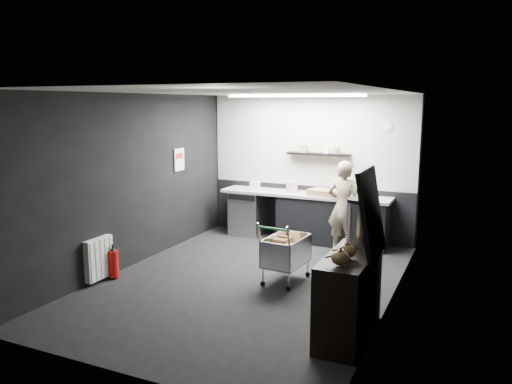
% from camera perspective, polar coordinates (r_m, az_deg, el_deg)
% --- Properties ---
extents(floor, '(5.50, 5.50, 0.00)m').
position_cam_1_polar(floor, '(7.34, -0.94, -10.18)').
color(floor, black).
rests_on(floor, ground).
extents(ceiling, '(5.50, 5.50, 0.00)m').
position_cam_1_polar(ceiling, '(6.88, -1.01, 11.39)').
color(ceiling, silver).
rests_on(ceiling, wall_back).
extents(wall_back, '(5.50, 0.00, 5.50)m').
position_cam_1_polar(wall_back, '(9.51, 6.20, 2.84)').
color(wall_back, black).
rests_on(wall_back, floor).
extents(wall_front, '(5.50, 0.00, 5.50)m').
position_cam_1_polar(wall_front, '(4.72, -15.60, -4.99)').
color(wall_front, black).
rests_on(wall_front, floor).
extents(wall_left, '(0.00, 5.50, 5.50)m').
position_cam_1_polar(wall_left, '(8.04, -13.94, 1.27)').
color(wall_left, black).
rests_on(wall_left, floor).
extents(wall_right, '(0.00, 5.50, 5.50)m').
position_cam_1_polar(wall_right, '(6.40, 15.41, -1.04)').
color(wall_right, black).
rests_on(wall_right, floor).
extents(kitchen_wall_panel, '(3.95, 0.02, 1.70)m').
position_cam_1_polar(kitchen_wall_panel, '(9.44, 6.22, 5.84)').
color(kitchen_wall_panel, beige).
rests_on(kitchen_wall_panel, wall_back).
extents(dado_panel, '(3.95, 0.02, 1.00)m').
position_cam_1_polar(dado_panel, '(9.64, 6.06, -2.19)').
color(dado_panel, black).
rests_on(dado_panel, wall_back).
extents(floating_shelf, '(1.20, 0.22, 0.04)m').
position_cam_1_polar(floating_shelf, '(9.30, 7.15, 4.33)').
color(floating_shelf, black).
rests_on(floating_shelf, wall_back).
extents(wall_clock, '(0.20, 0.03, 0.20)m').
position_cam_1_polar(wall_clock, '(9.07, 14.72, 7.29)').
color(wall_clock, white).
rests_on(wall_clock, wall_back).
extents(poster, '(0.02, 0.30, 0.40)m').
position_cam_1_polar(poster, '(9.05, -8.78, 3.69)').
color(poster, white).
rests_on(poster, wall_left).
extents(poster_red_band, '(0.02, 0.22, 0.10)m').
position_cam_1_polar(poster_red_band, '(9.04, -8.76, 4.13)').
color(poster_red_band, red).
rests_on(poster_red_band, poster).
extents(radiator, '(0.10, 0.50, 0.60)m').
position_cam_1_polar(radiator, '(7.56, -17.52, -7.26)').
color(radiator, white).
rests_on(radiator, wall_left).
extents(ceiling_strip, '(2.40, 0.20, 0.04)m').
position_cam_1_polar(ceiling_strip, '(8.59, 4.43, 10.92)').
color(ceiling_strip, white).
rests_on(ceiling_strip, ceiling).
extents(prep_counter, '(3.20, 0.61, 0.90)m').
position_cam_1_polar(prep_counter, '(9.32, 6.24, -2.89)').
color(prep_counter, black).
rests_on(prep_counter, floor).
extents(person, '(0.63, 0.45, 1.60)m').
position_cam_1_polar(person, '(8.62, 9.99, -1.72)').
color(person, beige).
rests_on(person, floor).
extents(shopping_cart, '(0.54, 0.85, 0.89)m').
position_cam_1_polar(shopping_cart, '(7.23, 3.44, -6.98)').
color(shopping_cart, silver).
rests_on(shopping_cart, floor).
extents(sideboard, '(0.53, 1.25, 1.87)m').
position_cam_1_polar(sideboard, '(5.65, 10.81, -10.31)').
color(sideboard, black).
rests_on(sideboard, floor).
extents(fire_extinguisher, '(0.15, 0.15, 0.49)m').
position_cam_1_polar(fire_extinguisher, '(7.67, -15.99, -7.78)').
color(fire_extinguisher, '#BB0E0C').
rests_on(fire_extinguisher, floor).
extents(cardboard_box, '(0.61, 0.49, 0.11)m').
position_cam_1_polar(cardboard_box, '(9.09, 7.92, -0.05)').
color(cardboard_box, '#94744F').
rests_on(cardboard_box, prep_counter).
extents(pink_tub, '(0.21, 0.21, 0.21)m').
position_cam_1_polar(pink_tub, '(9.34, 4.12, 0.59)').
color(pink_tub, beige).
rests_on(pink_tub, prep_counter).
extents(white_container, '(0.19, 0.16, 0.15)m').
position_cam_1_polar(white_container, '(9.57, -0.13, 0.69)').
color(white_container, white).
rests_on(white_container, prep_counter).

